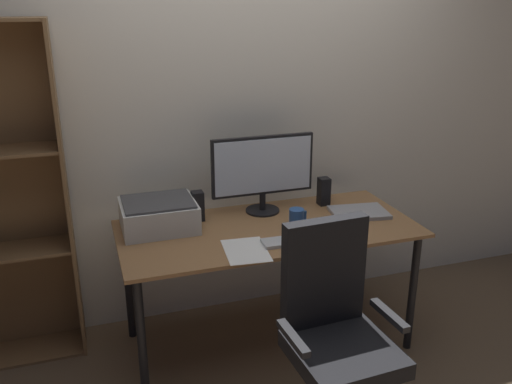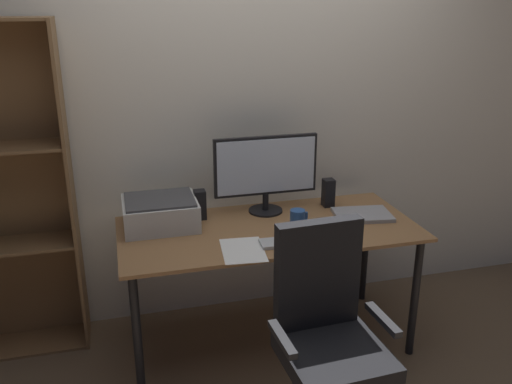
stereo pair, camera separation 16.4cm
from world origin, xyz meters
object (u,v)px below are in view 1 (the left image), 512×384
speaker_left (198,206)px  speaker_right (324,191)px  mouse (333,234)px  laptop (359,212)px  desk (268,240)px  keyboard (290,241)px  coffee_mug (297,217)px  printer (159,215)px  monitor (263,169)px  office_chair (335,342)px

speaker_left → speaker_right: bearing=0.0°
mouse → laptop: size_ratio=0.30×
desk → keyboard: keyboard is taller
mouse → coffee_mug: bearing=113.8°
speaker_left → printer: bearing=-167.7°
monitor → laptop: bearing=-22.9°
keyboard → coffee_mug: size_ratio=2.94×
monitor → keyboard: monitor is taller
speaker_left → mouse: bearing=-36.1°
printer → coffee_mug: bearing=-15.5°
keyboard → mouse: (0.24, -0.01, 0.01)m
coffee_mug → laptop: (0.41, 0.04, -0.04)m
desk → monitor: size_ratio=2.69×
coffee_mug → speaker_left: (-0.50, 0.25, 0.04)m
speaker_left → office_chair: bearing=-66.8°
coffee_mug → speaker_right: bearing=41.9°
laptop → speaker_left: size_ratio=1.88×
desk → laptop: laptop is taller
speaker_right → printer: size_ratio=0.43×
monitor → printer: monitor is taller
keyboard → speaker_left: 0.59m
mouse → coffee_mug: 0.24m
coffee_mug → speaker_right: (0.28, 0.25, 0.04)m
monitor → speaker_right: bearing=-1.1°
laptop → mouse: bearing=-131.3°
office_chair → speaker_right: bearing=65.6°
desk → mouse: size_ratio=17.02×
mouse → printer: printer is taller
desk → printer: size_ratio=4.08×
keyboard → coffee_mug: coffee_mug is taller
mouse → printer: 0.95m
monitor → office_chair: bearing=-89.0°
monitor → speaker_right: (0.39, -0.01, -0.18)m
printer → keyboard: bearing=-33.3°
desk → mouse: (0.28, -0.23, 0.09)m
office_chair → monitor: bearing=88.1°
mouse → speaker_right: (0.16, 0.46, 0.07)m
mouse → desk: bearing=132.5°
mouse → laptop: 0.38m
keyboard → monitor: bearing=91.2°
keyboard → printer: printer is taller
printer → office_chair: 1.16m
office_chair → laptop: bearing=52.8°
keyboard → speaker_left: speaker_left is taller
keyboard → mouse: 0.24m
speaker_left → printer: speaker_left is taller
printer → laptop: bearing=-8.1°
mouse → speaker_left: size_ratio=0.56×
mouse → monitor: bearing=108.8°
keyboard → printer: (-0.61, 0.40, 0.07)m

